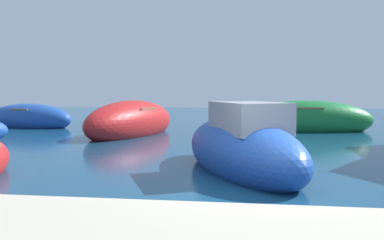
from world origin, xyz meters
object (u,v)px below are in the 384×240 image
Objects in this scene: moored_boat_2 at (132,122)px; moored_boat_4 at (241,149)px; moored_boat_6 at (306,120)px; moored_boat_3 at (29,119)px.

moored_boat_4 reaches higher than moored_boat_2.
moored_boat_4 is at bearing -109.37° from moored_boat_6.
moored_boat_2 is 1.16× the size of moored_boat_4.
moored_boat_4 is 0.88× the size of moored_boat_6.
moored_boat_6 reaches higher than moored_boat_3.
moored_boat_6 is (14.82, -0.08, 0.08)m from moored_boat_3.
moored_boat_4 reaches higher than moored_boat_6.
moored_boat_3 is 14.82m from moored_boat_6.
moored_boat_3 is (-6.67, 2.90, -0.09)m from moored_boat_2.
moored_boat_3 is 15.68m from moored_boat_4.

